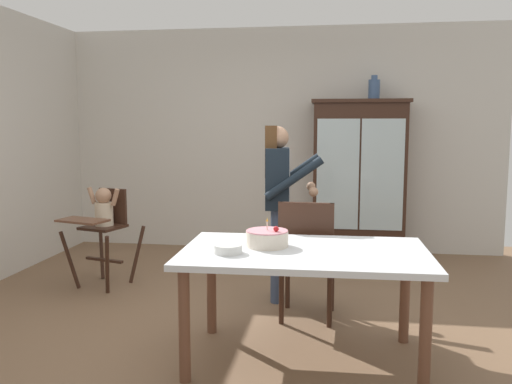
{
  "coord_description": "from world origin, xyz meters",
  "views": [
    {
      "loc": [
        0.66,
        -3.89,
        1.54
      ],
      "look_at": [
        -0.01,
        0.7,
        0.95
      ],
      "focal_mm": 37.32,
      "sensor_mm": 36.0,
      "label": 1
    }
  ],
  "objects_px": {
    "high_chair_with_toddler": "(103,219)",
    "serving_bowl": "(228,249)",
    "birthday_cake": "(267,238)",
    "ceramic_vase": "(374,89)",
    "adult_person": "(278,191)",
    "dining_chair_far_side": "(307,252)",
    "dining_table": "(304,263)",
    "china_cabinet": "(359,179)"
  },
  "relations": [
    {
      "from": "birthday_cake",
      "to": "dining_chair_far_side",
      "type": "height_order",
      "value": "dining_chair_far_side"
    },
    {
      "from": "ceramic_vase",
      "to": "high_chair_with_toddler",
      "type": "distance_m",
      "value": 3.29
    },
    {
      "from": "dining_chair_far_side",
      "to": "adult_person",
      "type": "bearing_deg",
      "value": -58.72
    },
    {
      "from": "china_cabinet",
      "to": "high_chair_with_toddler",
      "type": "bearing_deg",
      "value": -147.69
    },
    {
      "from": "china_cabinet",
      "to": "dining_table",
      "type": "relative_size",
      "value": 1.15
    },
    {
      "from": "dining_table",
      "to": "birthday_cake",
      "type": "xyz_separation_m",
      "value": [
        -0.25,
        0.07,
        0.14
      ]
    },
    {
      "from": "dining_chair_far_side",
      "to": "ceramic_vase",
      "type": "bearing_deg",
      "value": -103.4
    },
    {
      "from": "birthday_cake",
      "to": "serving_bowl",
      "type": "distance_m",
      "value": 0.31
    },
    {
      "from": "adult_person",
      "to": "dining_table",
      "type": "height_order",
      "value": "adult_person"
    },
    {
      "from": "high_chair_with_toddler",
      "to": "birthday_cake",
      "type": "relative_size",
      "value": 3.39
    },
    {
      "from": "ceramic_vase",
      "to": "serving_bowl",
      "type": "bearing_deg",
      "value": -109.35
    },
    {
      "from": "adult_person",
      "to": "dining_table",
      "type": "distance_m",
      "value": 1.28
    },
    {
      "from": "adult_person",
      "to": "serving_bowl",
      "type": "xyz_separation_m",
      "value": [
        -0.17,
        -1.36,
        -0.2
      ]
    },
    {
      "from": "adult_person",
      "to": "dining_chair_far_side",
      "type": "xyz_separation_m",
      "value": [
        0.28,
        -0.5,
        -0.41
      ]
    },
    {
      "from": "ceramic_vase",
      "to": "birthday_cake",
      "type": "xyz_separation_m",
      "value": [
        -0.86,
        -2.85,
        -1.15
      ]
    },
    {
      "from": "china_cabinet",
      "to": "birthday_cake",
      "type": "relative_size",
      "value": 6.51
    },
    {
      "from": "ceramic_vase",
      "to": "dining_chair_far_side",
      "type": "xyz_separation_m",
      "value": [
        -0.63,
        -2.22,
        -1.39
      ]
    },
    {
      "from": "high_chair_with_toddler",
      "to": "dining_table",
      "type": "height_order",
      "value": "high_chair_with_toddler"
    },
    {
      "from": "ceramic_vase",
      "to": "birthday_cake",
      "type": "distance_m",
      "value": 3.19
    },
    {
      "from": "ceramic_vase",
      "to": "dining_chair_far_side",
      "type": "relative_size",
      "value": 0.28
    },
    {
      "from": "birthday_cake",
      "to": "serving_bowl",
      "type": "bearing_deg",
      "value": -134.19
    },
    {
      "from": "ceramic_vase",
      "to": "high_chair_with_toddler",
      "type": "xyz_separation_m",
      "value": [
        -2.59,
        -1.55,
        -1.29
      ]
    },
    {
      "from": "dining_table",
      "to": "dining_chair_far_side",
      "type": "distance_m",
      "value": 0.7
    },
    {
      "from": "ceramic_vase",
      "to": "serving_bowl",
      "type": "height_order",
      "value": "ceramic_vase"
    },
    {
      "from": "china_cabinet",
      "to": "high_chair_with_toddler",
      "type": "relative_size",
      "value": 1.92
    },
    {
      "from": "high_chair_with_toddler",
      "to": "adult_person",
      "type": "xyz_separation_m",
      "value": [
        1.69,
        -0.16,
        0.31
      ]
    },
    {
      "from": "china_cabinet",
      "to": "dining_chair_far_side",
      "type": "relative_size",
      "value": 1.9
    },
    {
      "from": "china_cabinet",
      "to": "adult_person",
      "type": "height_order",
      "value": "china_cabinet"
    },
    {
      "from": "high_chair_with_toddler",
      "to": "serving_bowl",
      "type": "bearing_deg",
      "value": -29.21
    },
    {
      "from": "high_chair_with_toddler",
      "to": "adult_person",
      "type": "bearing_deg",
      "value": 10.38
    },
    {
      "from": "china_cabinet",
      "to": "serving_bowl",
      "type": "distance_m",
      "value": 3.21
    },
    {
      "from": "ceramic_vase",
      "to": "high_chair_with_toddler",
      "type": "bearing_deg",
      "value": -149.11
    },
    {
      "from": "adult_person",
      "to": "birthday_cake",
      "type": "bearing_deg",
      "value": 177.01
    },
    {
      "from": "china_cabinet",
      "to": "serving_bowl",
      "type": "relative_size",
      "value": 10.13
    },
    {
      "from": "dining_table",
      "to": "birthday_cake",
      "type": "distance_m",
      "value": 0.3
    },
    {
      "from": "dining_table",
      "to": "serving_bowl",
      "type": "distance_m",
      "value": 0.51
    },
    {
      "from": "dining_table",
      "to": "dining_chair_far_side",
      "type": "bearing_deg",
      "value": 91.64
    },
    {
      "from": "high_chair_with_toddler",
      "to": "serving_bowl",
      "type": "height_order",
      "value": "high_chair_with_toddler"
    },
    {
      "from": "high_chair_with_toddler",
      "to": "dining_chair_far_side",
      "type": "xyz_separation_m",
      "value": [
        1.96,
        -0.67,
        -0.1
      ]
    },
    {
      "from": "adult_person",
      "to": "serving_bowl",
      "type": "height_order",
      "value": "adult_person"
    },
    {
      "from": "high_chair_with_toddler",
      "to": "serving_bowl",
      "type": "xyz_separation_m",
      "value": [
        1.52,
        -1.52,
        0.11
      ]
    },
    {
      "from": "high_chair_with_toddler",
      "to": "dining_table",
      "type": "xyz_separation_m",
      "value": [
        1.98,
        -1.36,
        -0.0
      ]
    }
  ]
}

